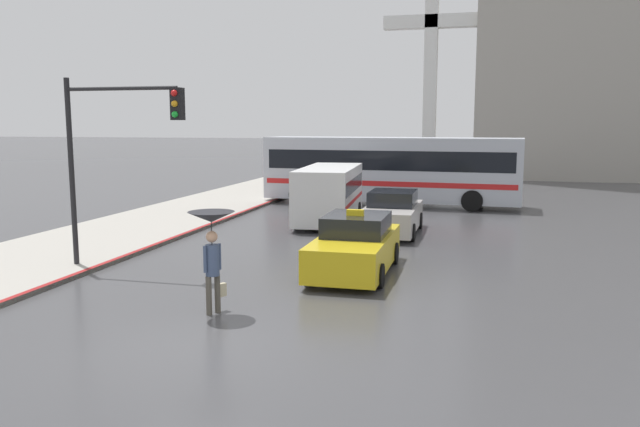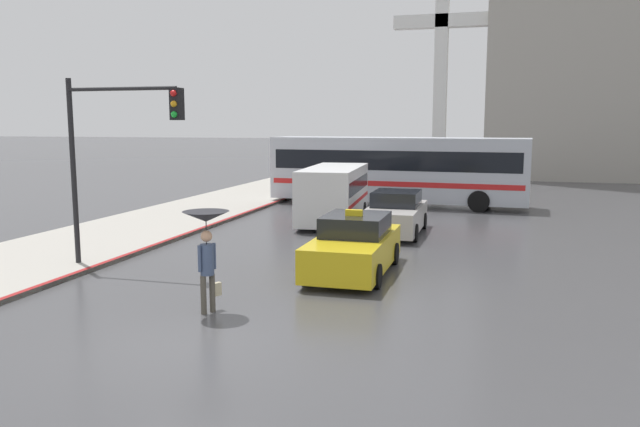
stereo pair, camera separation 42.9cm
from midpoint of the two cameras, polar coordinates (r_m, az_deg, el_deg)
ground_plane at (r=11.41m, az=-11.46°, el=-11.92°), size 300.00×300.00×0.00m
taxi at (r=16.38m, az=3.89°, el=-3.03°), size 1.91×4.38×1.69m
sedan_red at (r=22.36m, az=7.46°, el=-0.07°), size 1.91×4.30×1.51m
ambulance_van at (r=24.66m, az=1.78°, el=2.00°), size 2.43×5.77×2.20m
city_bus at (r=30.14m, az=7.48°, el=4.17°), size 12.27×3.21×3.24m
pedestrian_with_umbrella at (r=12.89m, az=-9.40°, el=-1.80°), size 0.95×0.95×2.13m
traffic_light at (r=17.13m, az=-17.41°, el=6.68°), size 3.36×0.38×5.08m
monument_cross at (r=46.02m, az=11.29°, el=14.00°), size 6.71×0.90×15.24m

